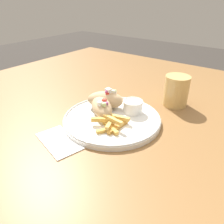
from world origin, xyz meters
TOP-DOWN VIEW (x-y plane):
  - table at (0.00, 0.00)m, footprint 1.50×1.50m
  - napkin at (-0.01, -0.20)m, footprint 0.16×0.11m
  - plate at (0.04, -0.02)m, footprint 0.31×0.31m
  - pita_sandwich_near at (-0.00, -0.02)m, footprint 0.14×0.13m
  - pita_sandwich_far at (-0.02, 0.02)m, footprint 0.14×0.12m
  - fries_pile at (0.07, -0.07)m, footprint 0.10×0.10m
  - sauce_ramekin at (0.07, 0.05)m, footprint 0.07×0.07m
  - water_glass at (0.15, 0.21)m, footprint 0.09×0.09m

SIDE VIEW (x-z plane):
  - table at x=0.00m, z-range 0.32..1.07m
  - napkin at x=-0.01m, z-range 0.76..0.76m
  - plate at x=0.04m, z-range 0.76..0.78m
  - fries_pile at x=0.07m, z-range 0.77..0.80m
  - sauce_ramekin at x=0.07m, z-range 0.77..0.82m
  - pita_sandwich_near at x=0.00m, z-range 0.77..0.83m
  - pita_sandwich_far at x=-0.02m, z-range 0.77..0.84m
  - water_glass at x=0.15m, z-range 0.75..0.86m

